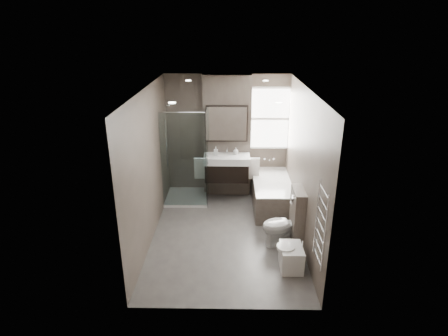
{
  "coord_description": "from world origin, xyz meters",
  "views": [
    {
      "loc": [
        0.07,
        -5.87,
        3.58
      ],
      "look_at": [
        -0.04,
        0.15,
        1.22
      ],
      "focal_mm": 30.0,
      "sensor_mm": 36.0,
      "label": 1
    }
  ],
  "objects_px": {
    "vanity": "(227,167)",
    "bathtub": "(272,193)",
    "toilet": "(283,225)",
    "bidet": "(291,257)"
  },
  "relations": [
    {
      "from": "bathtub",
      "to": "bidet",
      "type": "distance_m",
      "value": 2.08
    },
    {
      "from": "toilet",
      "to": "bidet",
      "type": "bearing_deg",
      "value": -10.64
    },
    {
      "from": "vanity",
      "to": "bathtub",
      "type": "height_order",
      "value": "vanity"
    },
    {
      "from": "vanity",
      "to": "toilet",
      "type": "xyz_separation_m",
      "value": [
        0.97,
        -1.72,
        -0.38
      ]
    },
    {
      "from": "vanity",
      "to": "bathtub",
      "type": "xyz_separation_m",
      "value": [
        0.92,
        -0.33,
        -0.43
      ]
    },
    {
      "from": "bathtub",
      "to": "toilet",
      "type": "relative_size",
      "value": 2.23
    },
    {
      "from": "vanity",
      "to": "bidet",
      "type": "distance_m",
      "value": 2.66
    },
    {
      "from": "vanity",
      "to": "bidet",
      "type": "height_order",
      "value": "vanity"
    },
    {
      "from": "toilet",
      "to": "bidet",
      "type": "xyz_separation_m",
      "value": [
        0.04,
        -0.68,
        -0.16
      ]
    },
    {
      "from": "vanity",
      "to": "bidet",
      "type": "relative_size",
      "value": 1.95
    }
  ]
}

